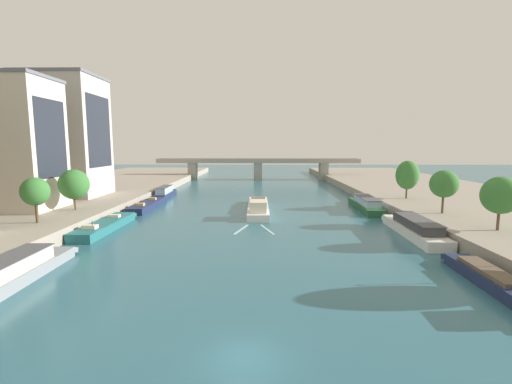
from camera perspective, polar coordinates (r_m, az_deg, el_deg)
name	(u,v)px	position (r m, az deg, el deg)	size (l,w,h in m)	color
ground_plane	(244,359)	(21.53, -1.97, -25.11)	(400.00, 400.00, 0.00)	#2D6070
quay_left	(63,197)	(84.65, -28.47, -0.69)	(36.00, 170.00, 1.83)	gray
quay_right	(452,198)	(83.78, 28.86, -0.79)	(36.00, 170.00, 1.83)	gray
barge_midriver	(258,207)	(62.54, 0.35, -2.40)	(3.67, 20.43, 2.88)	silver
wake_behind_barge	(254,229)	(49.68, -0.30, -6.01)	(5.60, 5.89, 0.03)	#A0CCD6
moored_boat_left_second	(12,272)	(36.99, -34.48, -10.56)	(3.40, 15.67, 2.32)	gray
moored_boat_left_near	(106,225)	(53.67, -22.95, -4.95)	(3.38, 15.47, 2.26)	#23666B
moored_boat_left_far	(148,205)	(69.08, -16.98, -2.01)	(3.16, 14.96, 2.27)	#1E284C
moored_boat_left_upstream	(165,193)	(83.01, -14.36, -0.08)	(2.87, 13.18, 2.46)	#1E284C
moored_boat_right_midway	(503,283)	(34.86, 34.79, -11.91)	(2.85, 14.40, 2.72)	#1E284C
moored_boat_right_downstream	(414,228)	(50.50, 24.00, -5.27)	(3.62, 16.67, 2.43)	silver
moored_boat_right_gap_after	(366,204)	(67.81, 17.18, -1.85)	(3.67, 16.25, 2.41)	#235633
tree_left_past_mid	(35,192)	(52.66, -31.87, 0.05)	(3.41, 3.41, 5.80)	brown
tree_left_second	(74,184)	(60.49, -27.14, 1.10)	(4.40, 4.40, 6.19)	brown
tree_right_distant	(500,195)	(49.44, 34.53, -0.44)	(4.14, 4.14, 6.26)	brown
tree_right_past_mid	(444,184)	(57.83, 27.90, 1.14)	(3.92, 3.92, 6.26)	brown
tree_right_second	(407,175)	(71.24, 23.08, 2.51)	(4.12, 4.12, 7.00)	brown
building_left_far_end	(13,144)	(65.58, -34.36, 6.42)	(12.13, 9.99, 20.05)	beige
building_left_tall	(66,136)	(78.43, -28.10, 7.89)	(13.27, 12.44, 23.03)	#BCB2A8
bridge_far	(258,166)	(121.81, 0.32, 4.20)	(68.79, 4.40, 7.17)	#9E998E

